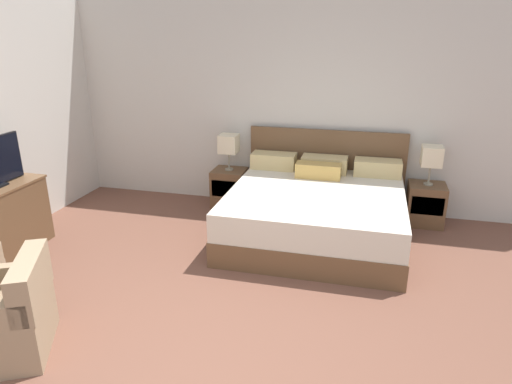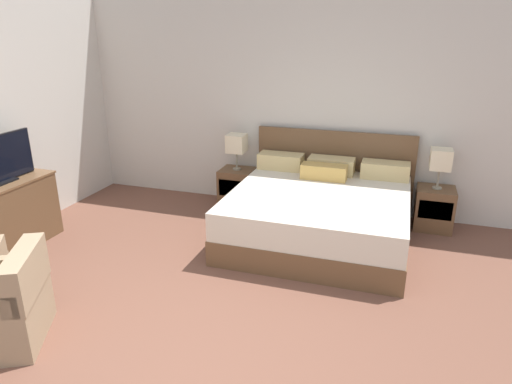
% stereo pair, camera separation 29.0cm
% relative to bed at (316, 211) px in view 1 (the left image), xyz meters
% --- Properties ---
extents(wall_back, '(7.18, 0.06, 2.83)m').
position_rel_bed_xyz_m(wall_back, '(-0.50, 1.00, 1.09)').
color(wall_back, beige).
rests_on(wall_back, ground).
extents(bed, '(2.04, 1.98, 1.10)m').
position_rel_bed_xyz_m(bed, '(0.00, 0.00, 0.00)').
color(bed, brown).
rests_on(bed, ground).
extents(nightstand_left, '(0.44, 0.41, 0.52)m').
position_rel_bed_xyz_m(nightstand_left, '(-1.28, 0.71, -0.06)').
color(nightstand_left, brown).
rests_on(nightstand_left, ground).
extents(nightstand_right, '(0.44, 0.41, 0.52)m').
position_rel_bed_xyz_m(nightstand_right, '(1.28, 0.71, -0.06)').
color(nightstand_right, brown).
rests_on(nightstand_right, ground).
extents(table_lamp_left, '(0.24, 0.24, 0.49)m').
position_rel_bed_xyz_m(table_lamp_left, '(-1.28, 0.71, 0.55)').
color(table_lamp_left, gray).
rests_on(table_lamp_left, nightstand_left).
extents(table_lamp_right, '(0.24, 0.24, 0.49)m').
position_rel_bed_xyz_m(table_lamp_right, '(1.28, 0.71, 0.55)').
color(table_lamp_right, gray).
rests_on(table_lamp_right, nightstand_right).
extents(armchair_companion, '(0.92, 0.92, 0.76)m').
position_rel_bed_xyz_m(armchair_companion, '(-2.00, -2.63, -0.04)').
color(armchair_companion, '#9E8466').
rests_on(armchair_companion, ground).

